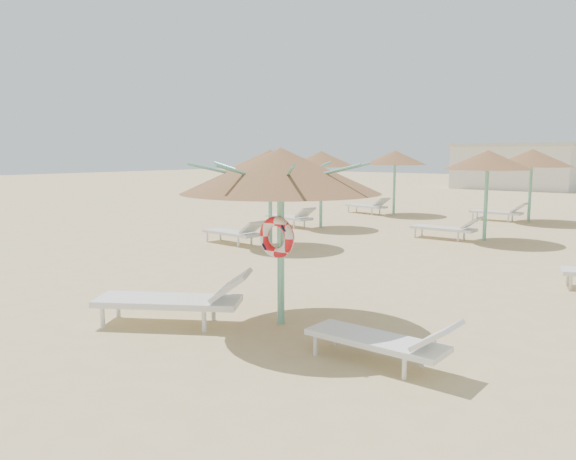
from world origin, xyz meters
The scene contains 6 objects.
ground centered at (0.00, 0.00, 0.00)m, with size 120.00×120.00×0.00m, color #CFB57E.
main_palapa centered at (0.45, -0.17, 2.32)m, with size 2.98×2.98×2.67m.
lounger_main_a centered at (-0.74, -1.17, 0.41)m, with size 2.36×1.81×0.85m.
lounger_main_b centered at (2.52, -0.76, 0.33)m, with size 1.92×0.61×0.69m.
palapa_field centered at (0.63, 11.21, 2.32)m, with size 14.93×12.94×2.72m.
service_hut centered at (-6.00, 35.00, 1.64)m, with size 8.40×4.40×3.25m.
Camera 1 is at (5.58, -6.71, 2.59)m, focal length 35.00 mm.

